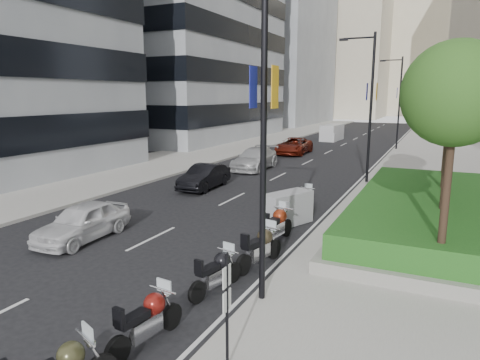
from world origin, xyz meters
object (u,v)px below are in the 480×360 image
Objects in this scene: lamp_post_2 at (398,98)px; car_b at (204,177)px; motorcycle_3 at (260,247)px; motorcycle_2 at (217,272)px; car_a at (83,222)px; lamp_post_0 at (258,110)px; motorcycle_6 at (303,200)px; motorcycle_5 at (287,209)px; car_d at (294,146)px; delivery_van at (332,133)px; car_c at (255,159)px; parking_sign at (227,306)px; motorcycle_1 at (147,320)px; motorcycle_4 at (276,226)px; lamp_post_1 at (369,101)px.

lamp_post_2 reaches higher than car_b.
motorcycle_2 is at bearing -177.78° from motorcycle_3.
lamp_post_2 is 34.40m from car_a.
motorcycle_6 is at bearing 99.40° from lamp_post_0.
motorcycle_5 is at bearing -171.10° from motorcycle_6.
car_d is 13.40m from delivery_van.
car_c reaches higher than motorcycle_6.
car_a is at bearing -86.50° from delivery_van.
motorcycle_5 is 0.60× the size of car_a.
motorcycle_3 is (-0.84, -32.72, -4.43)m from lamp_post_2.
lamp_post_2 is 3.82× the size of motorcycle_3.
motorcycle_1 is (-2.03, 0.13, -0.85)m from parking_sign.
motorcycle_4 is (0.07, 4.53, 0.08)m from motorcycle_2.
motorcycle_3 is at bearing 105.82° from parking_sign.
car_d is at bearing 19.51° from motorcycle_1.
lamp_post_2 is at bearing 61.30° from car_c.
lamp_post_0 is 3.82× the size of motorcycle_3.
motorcycle_3 is 1.09× the size of motorcycle_6.
delivery_van is (-6.35, 34.70, 0.18)m from motorcycle_5.
car_b is (-7.12, 7.02, 0.04)m from motorcycle_4.
parking_sign is 12.38m from motorcycle_6.
motorcycle_5 is at bearing -37.25° from car_b.
motorcycle_1 is (-1.37, -19.87, -4.46)m from lamp_post_1.
lamp_post_2 is 11.10m from delivery_van.
lamp_post_1 reaches higher than motorcycle_4.
motorcycle_3 is at bearing -76.28° from delivery_van.
motorcycle_5 is (-0.16, 9.77, 0.10)m from motorcycle_1.
car_c is (-7.00, 18.92, 0.20)m from motorcycle_2.
motorcycle_1 is 16.06m from car_b.
parking_sign is 17.16m from car_b.
car_d is at bearing -87.90° from delivery_van.
car_a is at bearing 152.41° from motorcycle_5.
motorcycle_1 is at bearing -37.93° from car_a.
motorcycle_4 is at bearing -76.13° from delivery_van.
motorcycle_5 reaches higher than motorcycle_6.
motorcycle_6 is (-1.52, -25.84, -4.49)m from lamp_post_2.
lamp_post_1 is 2.11× the size of car_b.
motorcycle_6 is (-1.52, 9.16, -4.49)m from lamp_post_0.
motorcycle_1 is 0.91× the size of motorcycle_4.
car_a is 9.83m from car_b.
motorcycle_4 is 0.58× the size of car_b.
lamp_post_1 is at bearing -68.67° from delivery_van.
lamp_post_1 is 14.56m from car_d.
car_a is at bearing -90.19° from car_b.
motorcycle_5 is (-0.30, 6.82, 0.12)m from motorcycle_2.
lamp_post_2 is 3.60× the size of parking_sign.
delivery_van reaches higher than car_d.
car_a is 0.97× the size of car_b.
lamp_post_0 is at bearing -18.50° from motorcycle_1.
motorcycle_3 is 7.10m from car_a.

